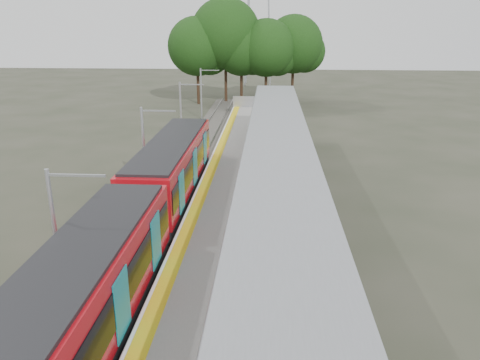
{
  "coord_description": "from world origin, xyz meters",
  "views": [
    {
      "loc": [
        1.11,
        -7.47,
        10.06
      ],
      "look_at": [
        -0.34,
        15.41,
        2.3
      ],
      "focal_mm": 35.0,
      "sensor_mm": 36.0,
      "label": 1
    }
  ],
  "objects_px": {
    "bench_mid": "(281,204)",
    "train": "(140,213)",
    "info_pillar_far": "(265,141)",
    "litter_bin": "(264,190)",
    "bench_near": "(273,231)",
    "info_pillar_near": "(284,240)",
    "bench_far": "(273,123)"
  },
  "relations": [
    {
      "from": "info_pillar_near",
      "to": "bench_near",
      "type": "bearing_deg",
      "value": 104.4
    },
    {
      "from": "bench_mid",
      "to": "train",
      "type": "bearing_deg",
      "value": -153.13
    },
    {
      "from": "bench_mid",
      "to": "bench_far",
      "type": "bearing_deg",
      "value": 93.33
    },
    {
      "from": "bench_near",
      "to": "info_pillar_far",
      "type": "distance_m",
      "value": 15.44
    },
    {
      "from": "info_pillar_far",
      "to": "litter_bin",
      "type": "distance_m",
      "value": 10.06
    },
    {
      "from": "train",
      "to": "bench_far",
      "type": "xyz_separation_m",
      "value": [
        5.91,
        22.48,
        -0.5
      ]
    },
    {
      "from": "bench_mid",
      "to": "litter_bin",
      "type": "height_order",
      "value": "bench_mid"
    },
    {
      "from": "info_pillar_near",
      "to": "bench_mid",
      "type": "bearing_deg",
      "value": 83.92
    },
    {
      "from": "bench_near",
      "to": "bench_far",
      "type": "height_order",
      "value": "bench_far"
    },
    {
      "from": "bench_near",
      "to": "bench_far",
      "type": "bearing_deg",
      "value": 91.31
    },
    {
      "from": "train",
      "to": "info_pillar_near",
      "type": "relative_size",
      "value": 17.41
    },
    {
      "from": "bench_far",
      "to": "info_pillar_near",
      "type": "relative_size",
      "value": 1.0
    },
    {
      "from": "train",
      "to": "info_pillar_far",
      "type": "distance_m",
      "value": 15.98
    },
    {
      "from": "info_pillar_near",
      "to": "info_pillar_far",
      "type": "relative_size",
      "value": 0.95
    },
    {
      "from": "info_pillar_near",
      "to": "info_pillar_far",
      "type": "distance_m",
      "value": 16.59
    },
    {
      "from": "bench_far",
      "to": "info_pillar_near",
      "type": "height_order",
      "value": "info_pillar_near"
    },
    {
      "from": "bench_far",
      "to": "litter_bin",
      "type": "bearing_deg",
      "value": -115.88
    },
    {
      "from": "bench_near",
      "to": "info_pillar_near",
      "type": "distance_m",
      "value": 1.21
    },
    {
      "from": "info_pillar_far",
      "to": "litter_bin",
      "type": "xyz_separation_m",
      "value": [
        0.07,
        -10.06,
        -0.27
      ]
    },
    {
      "from": "bench_mid",
      "to": "info_pillar_near",
      "type": "xyz_separation_m",
      "value": [
        0.0,
        -4.37,
        0.15
      ]
    },
    {
      "from": "train",
      "to": "info_pillar_far",
      "type": "relative_size",
      "value": 16.57
    },
    {
      "from": "bench_near",
      "to": "litter_bin",
      "type": "bearing_deg",
      "value": 96.52
    },
    {
      "from": "train",
      "to": "bench_near",
      "type": "distance_m",
      "value": 5.9
    },
    {
      "from": "bench_near",
      "to": "bench_mid",
      "type": "bearing_deg",
      "value": 84.05
    },
    {
      "from": "bench_near",
      "to": "bench_far",
      "type": "distance_m",
      "value": 22.84
    },
    {
      "from": "train",
      "to": "bench_far",
      "type": "distance_m",
      "value": 23.25
    },
    {
      "from": "bench_far",
      "to": "info_pillar_far",
      "type": "distance_m",
      "value": 7.44
    },
    {
      "from": "info_pillar_far",
      "to": "litter_bin",
      "type": "relative_size",
      "value": 1.82
    },
    {
      "from": "bench_far",
      "to": "info_pillar_near",
      "type": "distance_m",
      "value": 23.97
    },
    {
      "from": "info_pillar_near",
      "to": "litter_bin",
      "type": "relative_size",
      "value": 1.74
    },
    {
      "from": "info_pillar_far",
      "to": "litter_bin",
      "type": "height_order",
      "value": "info_pillar_far"
    },
    {
      "from": "bench_mid",
      "to": "bench_far",
      "type": "distance_m",
      "value": 19.6
    }
  ]
}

